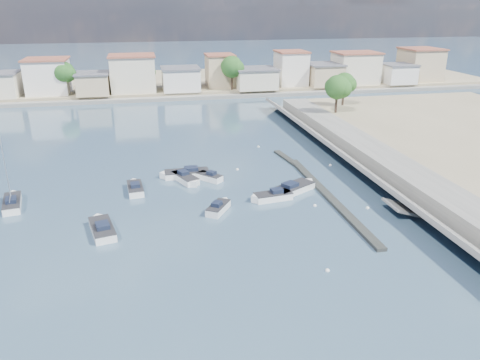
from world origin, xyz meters
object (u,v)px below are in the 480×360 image
Objects in this scene: motorboat_a at (102,228)px; sailboat at (12,202)px; motorboat_f at (208,177)px; motorboat_b at (219,208)px; motorboat_d at (271,197)px; motorboat_e at (135,188)px; motorboat_g at (186,179)px; motorboat_h at (295,188)px; motorboat_c at (185,174)px.

sailboat reaches higher than motorboat_a.
motorboat_f is at bearing 44.44° from motorboat_a.
motorboat_b and motorboat_d have the same top height.
motorboat_e is at bearing 6.88° from sailboat.
motorboat_e is 6.55m from motorboat_g.
motorboat_g is at bearing 51.68° from motorboat_a.
motorboat_c is at bearing 148.52° from motorboat_h.
motorboat_a and motorboat_e have the same top height.
sailboat is (-10.14, 8.52, 0.04)m from motorboat_a.
motorboat_a is 1.16× the size of motorboat_d.
motorboat_f is at bearing 12.10° from motorboat_e.
motorboat_h is at bearing 20.82° from motorboat_b.
sailboat reaches higher than motorboat_c.
motorboat_c is 1.32× the size of motorboat_e.
motorboat_h is (9.81, 3.73, 0.00)m from motorboat_b.
motorboat_h is at bearing 15.88° from motorboat_a.
motorboat_c is 7.29m from motorboat_e.
motorboat_d is at bearing 12.98° from motorboat_a.
sailboat is at bearing -164.81° from motorboat_c.
motorboat_g is at bearing 155.11° from motorboat_h.
motorboat_e is 0.54× the size of sailboat.
motorboat_d is (8.95, -9.60, -0.00)m from motorboat_c.
motorboat_e is at bearing 139.40° from motorboat_b.
motorboat_h is at bearing -11.77° from motorboat_e.
motorboat_f is (0.22, 9.58, 0.00)m from motorboat_b.
motorboat_f is at bearing 88.71° from motorboat_b.
motorboat_h is at bearing -31.48° from motorboat_c.
motorboat_e is at bearing -149.35° from motorboat_c.
motorboat_d is 0.99× the size of motorboat_g.
motorboat_d is 16.32m from motorboat_e.
sailboat is at bearing -169.95° from motorboat_g.
motorboat_b is at bearing -76.96° from motorboat_c.
motorboat_e is at bearing 168.23° from motorboat_h.
motorboat_b is at bearing 11.70° from motorboat_a.
motorboat_e is 9.32m from motorboat_f.
motorboat_d is 11.84m from motorboat_g.
motorboat_c is 13.13m from motorboat_d.
motorboat_h is at bearing 29.71° from motorboat_d.
motorboat_g is at bearing 10.05° from sailboat.
motorboat_f is at bearing 1.71° from motorboat_g.
motorboat_d is (6.33, 1.74, -0.00)m from motorboat_b.
motorboat_a and motorboat_d have the same top height.
sailboat is (-13.35, -1.61, 0.04)m from motorboat_e.
motorboat_b is 0.43× the size of sailboat.
motorboat_c and motorboat_g have the same top height.
motorboat_c is 1.06× the size of motorboat_h.
sailboat is (-22.25, 6.02, 0.04)m from motorboat_b.
motorboat_b and motorboat_e have the same top height.
motorboat_e is 1.39× the size of motorboat_f.
sailboat reaches higher than motorboat_f.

